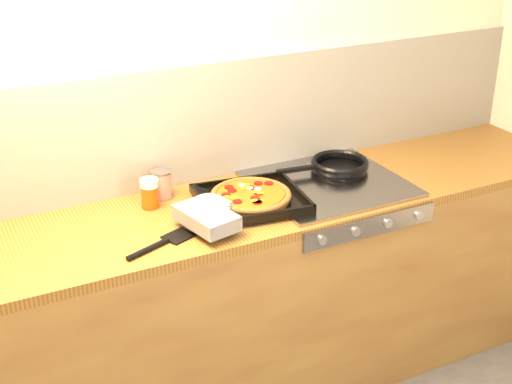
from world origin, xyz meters
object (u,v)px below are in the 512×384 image
frying_pan (338,165)px  tomato_can (162,184)px  pizza_on_tray (238,201)px  juice_glass (150,193)px

frying_pan → tomato_can: (-0.76, 0.11, 0.02)m
pizza_on_tray → juice_glass: size_ratio=4.66×
pizza_on_tray → frying_pan: size_ratio=1.30×
frying_pan → tomato_can: tomato_can is taller
tomato_can → frying_pan: bearing=-8.5°
juice_glass → frying_pan: bearing=-3.4°
tomato_can → juice_glass: size_ratio=0.97×
juice_glass → tomato_can: bearing=41.8°
tomato_can → pizza_on_tray: bearing=-49.4°
pizza_on_tray → juice_glass: juice_glass is taller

